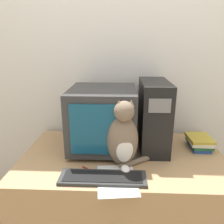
% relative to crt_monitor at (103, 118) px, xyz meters
% --- Properties ---
extents(wall_back, '(7.00, 0.05, 2.50)m').
position_rel_crt_monitor_xyz_m(wall_back, '(0.14, 0.35, 0.27)').
color(wall_back, silver).
rests_on(wall_back, ground_plane).
extents(desk, '(1.33, 0.77, 0.76)m').
position_rel_crt_monitor_xyz_m(desk, '(0.14, -0.10, -0.60)').
color(desk, tan).
rests_on(desk, ground_plane).
extents(crt_monitor, '(0.44, 0.46, 0.43)m').
position_rel_crt_monitor_xyz_m(crt_monitor, '(0.00, 0.00, 0.00)').
color(crt_monitor, '#333333').
rests_on(crt_monitor, desk).
extents(computer_tower, '(0.18, 0.43, 0.47)m').
position_rel_crt_monitor_xyz_m(computer_tower, '(0.35, 0.03, 0.02)').
color(computer_tower, black).
rests_on(computer_tower, desk).
extents(keyboard, '(0.48, 0.14, 0.02)m').
position_rel_crt_monitor_xyz_m(keyboard, '(0.03, -0.39, -0.21)').
color(keyboard, '#2D2D2D').
rests_on(keyboard, desk).
extents(cat, '(0.30, 0.23, 0.42)m').
position_rel_crt_monitor_xyz_m(cat, '(0.14, -0.23, -0.04)').
color(cat, '#7A6651').
rests_on(cat, desk).
extents(book_stack, '(0.16, 0.21, 0.09)m').
position_rel_crt_monitor_xyz_m(book_stack, '(0.68, 0.02, -0.17)').
color(book_stack, '#234793').
rests_on(book_stack, desk).
extents(pen, '(0.12, 0.09, 0.01)m').
position_rel_crt_monitor_xyz_m(pen, '(-0.04, -0.31, -0.22)').
color(pen, maroon).
rests_on(pen, desk).
extents(paper_sheet, '(0.24, 0.32, 0.00)m').
position_rel_crt_monitor_xyz_m(paper_sheet, '(0.11, -0.39, -0.22)').
color(paper_sheet, white).
rests_on(paper_sheet, desk).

